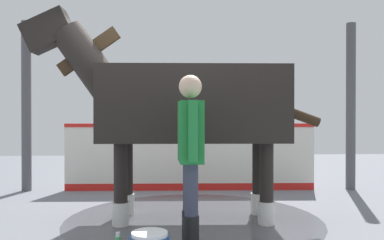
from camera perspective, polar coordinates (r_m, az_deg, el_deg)
ground_plane at (r=5.21m, az=-2.76°, el=-13.67°), size 16.00×16.00×0.02m
wet_patch at (r=5.06m, az=0.19°, el=-13.96°), size 3.14×3.14×0.00m
barrier_wall at (r=6.89m, az=-0.26°, el=-5.62°), size 4.27×0.20×1.14m
roof_post_near at (r=7.35m, az=-22.53°, el=1.84°), size 0.16×0.16×2.88m
roof_post_far at (r=7.46m, az=21.69°, el=1.83°), size 0.16×0.16×2.88m
horse at (r=4.90m, az=-1.36°, el=2.12°), size 3.66×0.96×2.58m
handler at (r=3.88m, az=-0.24°, el=-4.01°), size 0.24×0.67×1.67m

